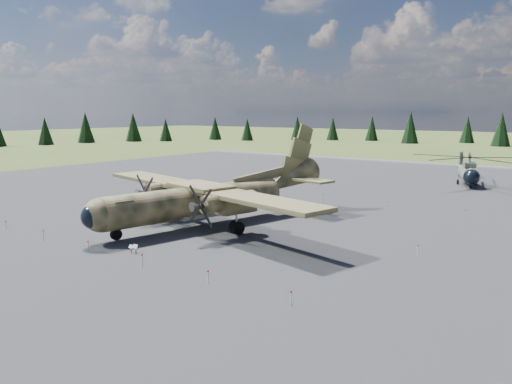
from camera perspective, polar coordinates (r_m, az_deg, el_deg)
The scene contains 8 objects.
ground at distance 46.23m, azimuth -1.85°, elevation -3.92°, with size 500.00×500.00×0.00m, color #55632C.
apron at distance 54.30m, azimuth 4.63°, elevation -1.98°, with size 120.00×120.00×0.04m, color slate.
transport_plane at distance 46.70m, azimuth -5.24°, elevation -0.31°, with size 29.52×26.46×9.77m.
helicopter_near at distance 77.35m, azimuth 23.14°, elevation 2.88°, with size 21.44×21.44×4.22m.
info_placard_left at distance 38.76m, azimuth -14.10°, elevation -6.16°, with size 0.40×0.21×0.61m.
info_placard_right at distance 38.39m, azimuth -13.63°, elevation -6.17°, with size 0.46×0.20×0.72m.
barrier_fence at distance 46.34m, azimuth -2.37°, elevation -3.25°, with size 33.12×29.62×0.85m.
treeline at distance 47.30m, azimuth -0.87°, elevation 2.24°, with size 291.28×294.97×10.89m.
Camera 1 is at (27.62, -35.57, 10.45)m, focal length 35.00 mm.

